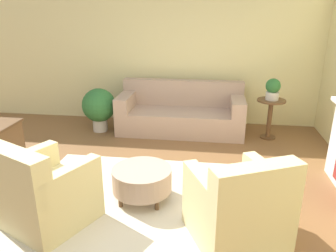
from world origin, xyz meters
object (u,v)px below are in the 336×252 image
armchair_left (43,193)px  couch (181,114)px  potted_plant_floor (99,107)px  armchair_right (239,209)px  potted_plant_on_side_table (273,89)px  side_table (270,113)px  ottoman_table (142,179)px

armchair_left → couch: bearing=69.5°
potted_plant_floor → armchair_right: bearing=-50.0°
armchair_left → armchair_right: same height
potted_plant_on_side_table → armchair_right: bearing=-103.8°
potted_plant_floor → side_table: bearing=1.0°
armchair_right → side_table: 2.93m
armchair_left → side_table: armchair_left is taller
ottoman_table → couch: bearing=84.8°
couch → armchair_left: armchair_left is taller
armchair_left → side_table: 3.91m
couch → side_table: (1.56, -0.15, 0.14)m
potted_plant_on_side_table → potted_plant_floor: (-3.04, -0.05, -0.42)m
armchair_right → potted_plant_on_side_table: potted_plant_on_side_table is taller
armchair_right → potted_plant_floor: armchair_right is taller
side_table → potted_plant_floor: 3.04m
armchair_right → couch: bearing=106.0°
potted_plant_on_side_table → armchair_left: bearing=-133.3°
potted_plant_on_side_table → side_table: bearing=90.0°
armchair_left → side_table: bearing=46.7°
couch → armchair_left: bearing=-110.5°
ottoman_table → side_table: 2.86m
side_table → potted_plant_on_side_table: size_ratio=1.93×
ottoman_table → side_table: size_ratio=1.01×
couch → potted_plant_floor: 1.51m
ottoman_table → potted_plant_floor: 2.53m
armchair_left → potted_plant_on_side_table: size_ratio=2.98×
armchair_left → armchair_right: size_ratio=1.00×
couch → armchair_right: size_ratio=2.09×
potted_plant_floor → armchair_left: bearing=-82.5°
ottoman_table → potted_plant_floor: potted_plant_floor is taller
armchair_right → ottoman_table: size_ratio=1.54×
armchair_left → potted_plant_floor: size_ratio=1.35×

